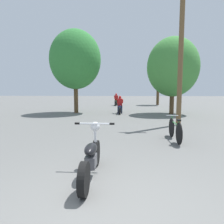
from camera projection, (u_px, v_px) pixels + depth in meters
name	position (u px, v px, depth m)	size (l,w,h in m)	color
ground_plane	(96.00, 209.00, 2.95)	(120.00, 120.00, 0.00)	#60605E
utility_pole	(181.00, 48.00, 9.71)	(1.10, 0.24, 7.42)	brown
roadside_tree_right_near	(173.00, 67.00, 14.54)	(3.75, 3.37, 5.61)	#513A23
roadside_tree_right_far	(158.00, 72.00, 23.71)	(2.43, 2.19, 5.38)	#513A23
roadside_tree_left	(75.00, 60.00, 15.18)	(3.90, 3.51, 6.33)	#513A23
motorcycle_foreground	(91.00, 157.00, 4.04)	(0.89, 1.99, 1.04)	black
motorcycle_rider_lead	(120.00, 107.00, 15.14)	(0.50, 1.93, 1.34)	black
motorcycle_rider_far	(116.00, 101.00, 23.30)	(0.50, 2.07, 1.41)	black
bicycle_parked	(175.00, 130.00, 6.95)	(0.44, 1.77, 0.84)	black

